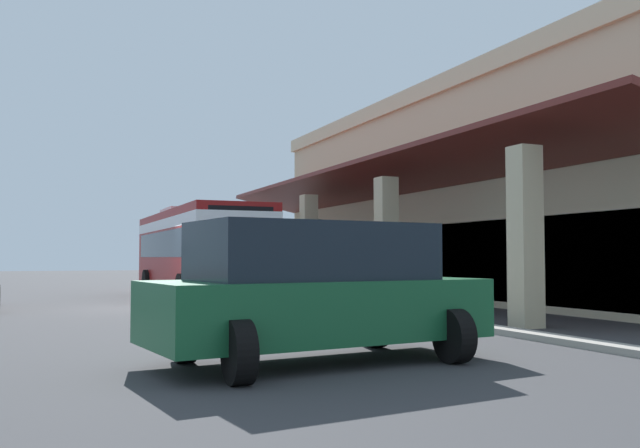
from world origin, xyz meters
name	(u,v)px	position (x,y,z in m)	size (l,w,h in m)	color
ground	(388,301)	(0.00, 8.00, 0.00)	(120.00, 120.00, 0.00)	#38383A
curb_strip	(310,301)	(-0.38, 5.28, 0.06)	(29.59, 0.50, 0.12)	#9E998E
plaza_building	(540,197)	(-0.38, 14.91, 3.82)	(24.96, 14.52, 7.63)	#C6B793
transit_bus	(197,247)	(-3.82, 2.27, 1.85)	(11.22, 2.88, 3.34)	maroon
parked_suv_green	(317,291)	(11.57, 0.53, 1.02)	(3.09, 5.00, 1.97)	#195933
pedestrian	(349,280)	(5.30, 4.00, 0.92)	(0.62, 0.55, 1.65)	#726651
potted_palm	(312,279)	(-3.74, 6.72, 0.65)	(1.57, 1.70, 3.02)	gray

